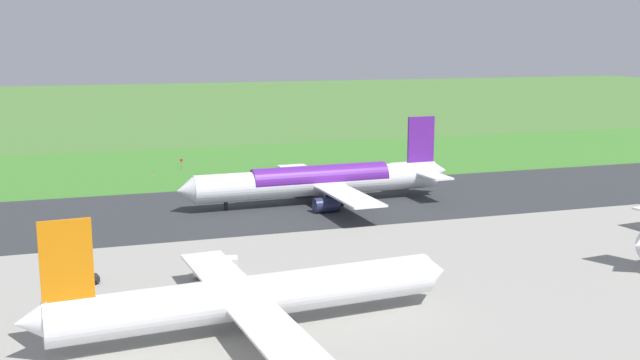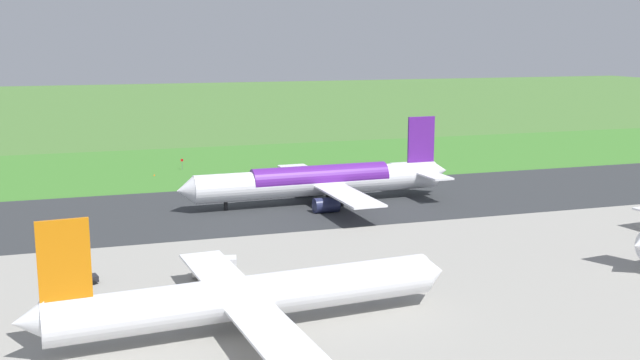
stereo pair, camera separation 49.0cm
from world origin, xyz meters
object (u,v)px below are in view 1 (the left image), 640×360
at_px(airliner_main, 322,181).
at_px(service_car_ops, 82,279).
at_px(airliner_parked_mid, 251,296).
at_px(service_truck_fuel, 218,267).
at_px(traffic_cone_orange, 154,175).
at_px(no_stopping_sign, 181,163).

relative_size(airliner_main, service_car_ops, 12.04).
bearing_deg(service_car_ops, airliner_parked_mid, 129.06).
bearing_deg(service_truck_fuel, traffic_cone_orange, -89.53).
bearing_deg(airliner_parked_mid, airliner_main, -114.98).
height_order(airliner_parked_mid, service_truck_fuel, airliner_parked_mid).
xyz_separation_m(airliner_main, airliner_parked_mid, (26.88, 57.70, -0.55)).
bearing_deg(service_car_ops, no_stopping_sign, -106.07).
bearing_deg(traffic_cone_orange, airliner_parked_mid, 90.45).
height_order(airliner_main, service_car_ops, airliner_main).
bearing_deg(traffic_cone_orange, service_car_ops, 77.76).
bearing_deg(traffic_cone_orange, service_truck_fuel, 90.47).
bearing_deg(airliner_main, airliner_parked_mid, 65.02).
xyz_separation_m(service_truck_fuel, service_car_ops, (17.00, -2.11, -0.56)).
xyz_separation_m(service_truck_fuel, traffic_cone_orange, (0.64, -77.50, -1.13)).
bearing_deg(service_car_ops, airliner_main, -140.25).
relative_size(airliner_main, airliner_parked_mid, 1.13).
height_order(service_car_ops, traffic_cone_orange, service_car_ops).
bearing_deg(airliner_parked_mid, traffic_cone_orange, -89.55).
distance_m(airliner_parked_mid, service_car_ops, 27.34).
xyz_separation_m(airliner_main, service_car_ops, (44.01, 36.60, -3.51)).
bearing_deg(airliner_main, traffic_cone_orange, -54.53).
xyz_separation_m(airliner_main, traffic_cone_orange, (27.65, -38.80, -4.08)).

